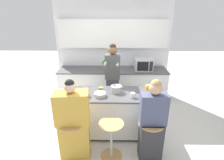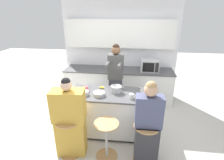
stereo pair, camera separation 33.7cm
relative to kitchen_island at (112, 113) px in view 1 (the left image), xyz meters
The scene contains 19 objects.
ground_plane 0.46m from the kitchen_island, ahead, with size 16.00×16.00×0.00m, color beige.
wall_back 2.15m from the kitchen_island, 90.00° to the left, with size 3.20×0.22×2.70m.
back_counter 1.52m from the kitchen_island, 90.00° to the left, with size 2.97×0.71×0.89m.
kitchen_island is the anchor object (origin of this frame).
bar_stool_leftmost 0.96m from the kitchen_island, 132.98° to the right, with size 0.42×0.42×0.70m.
bar_stool_center 0.69m from the kitchen_island, 90.00° to the right, with size 0.42×0.42×0.70m.
bar_stool_rightmost 0.94m from the kitchen_island, 46.22° to the right, with size 0.42×0.42×0.70m.
person_cooking 0.83m from the kitchen_island, 89.62° to the left, with size 0.37×0.55×1.74m.
person_wrapped_blanket 0.94m from the kitchen_island, 133.17° to the right, with size 0.56×0.34×1.45m.
person_seated_near 0.97m from the kitchen_island, 45.04° to the right, with size 0.43×0.27×1.46m.
cooking_pot 0.52m from the kitchen_island, 39.79° to the left, with size 0.31×0.22×0.13m.
fruit_bowl 0.54m from the kitchen_island, 151.14° to the right, with size 0.22×0.22×0.07m.
mixing_bowl_steel 0.72m from the kitchen_island, 166.35° to the right, with size 0.18×0.18×0.08m.
coffee_cup_near 0.65m from the kitchen_island, 22.84° to the right, with size 0.12×0.09×0.09m.
coffee_cup_far 0.72m from the kitchen_island, behind, with size 0.12×0.09×0.09m.
banana_bunch 0.56m from the kitchen_island, 137.19° to the left, with size 0.14×0.10×0.04m.
juice_carton 0.87m from the kitchen_island, ahead, with size 0.08×0.08×0.19m.
microwave 1.78m from the kitchen_island, 60.48° to the left, with size 0.47×0.34×0.32m.
potted_plant 1.64m from the kitchen_island, 96.97° to the left, with size 0.21×0.21×0.28m.
Camera 1 is at (0.05, -3.07, 2.40)m, focal length 28.00 mm.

